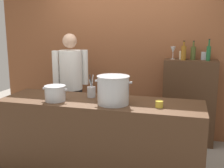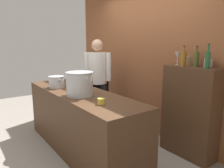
{
  "view_description": "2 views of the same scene",
  "coord_description": "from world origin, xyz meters",
  "views": [
    {
      "loc": [
        0.97,
        -2.99,
        1.74
      ],
      "look_at": [
        0.04,
        0.38,
        1.03
      ],
      "focal_mm": 44.23,
      "sensor_mm": 36.0,
      "label": 1
    },
    {
      "loc": [
        2.7,
        -1.39,
        1.6
      ],
      "look_at": [
        0.27,
        0.37,
        1.02
      ],
      "focal_mm": 34.3,
      "sensor_mm": 36.0,
      "label": 2
    }
  ],
  "objects": [
    {
      "name": "ground_plane",
      "position": [
        0.0,
        0.0,
        0.0
      ],
      "size": [
        8.0,
        8.0,
        0.0
      ],
      "primitive_type": "plane",
      "color": "gray"
    },
    {
      "name": "brick_back_panel",
      "position": [
        0.0,
        1.4,
        1.5
      ],
      "size": [
        4.4,
        0.1,
        3.0
      ],
      "primitive_type": "cube",
      "color": "brown",
      "rests_on": "ground_plane"
    },
    {
      "name": "prep_counter",
      "position": [
        0.0,
        0.0,
        0.45
      ],
      "size": [
        2.39,
        0.7,
        0.9
      ],
      "primitive_type": "cube",
      "color": "#472D1C",
      "rests_on": "ground_plane"
    },
    {
      "name": "bar_cabinet",
      "position": [
        1.02,
        1.19,
        0.64
      ],
      "size": [
        0.76,
        0.32,
        1.28
      ],
      "primitive_type": "cube",
      "color": "#472D1C",
      "rests_on": "ground_plane"
    },
    {
      "name": "chef",
      "position": [
        -0.7,
        0.75,
        0.96
      ],
      "size": [
        0.46,
        0.41,
        1.66
      ],
      "rotation": [
        0.0,
        0.0,
        3.75
      ],
      "color": "black",
      "rests_on": "ground_plane"
    },
    {
      "name": "stockpot_large",
      "position": [
        0.19,
        -0.1,
        1.06
      ],
      "size": [
        0.42,
        0.37,
        0.32
      ],
      "color": "#B7BABF",
      "rests_on": "prep_counter"
    },
    {
      "name": "stockpot_small",
      "position": [
        -0.5,
        -0.15,
        0.99
      ],
      "size": [
        0.31,
        0.25,
        0.18
      ],
      "color": "#B7BABF",
      "rests_on": "prep_counter"
    },
    {
      "name": "utensil_crock",
      "position": [
        -0.15,
        0.13,
        0.97
      ],
      "size": [
        0.1,
        0.1,
        0.28
      ],
      "color": "#B7BABF",
      "rests_on": "prep_counter"
    },
    {
      "name": "butter_jar",
      "position": [
        0.7,
        -0.09,
        0.94
      ],
      "size": [
        0.08,
        0.08,
        0.07
      ],
      "primitive_type": "cylinder",
      "color": "yellow",
      "rests_on": "prep_counter"
    },
    {
      "name": "wine_bottle_green",
      "position": [
        1.25,
        1.13,
        1.39
      ],
      "size": [
        0.06,
        0.06,
        0.31
      ],
      "color": "#1E592D",
      "rests_on": "bar_cabinet"
    },
    {
      "name": "wine_bottle_amber",
      "position": [
        0.91,
        1.12,
        1.39
      ],
      "size": [
        0.07,
        0.07,
        0.28
      ],
      "color": "#8C5919",
      "rests_on": "bar_cabinet"
    },
    {
      "name": "wine_bottle_olive",
      "position": [
        1.04,
        1.21,
        1.39
      ],
      "size": [
        0.07,
        0.07,
        0.27
      ],
      "color": "#475123",
      "rests_on": "bar_cabinet"
    },
    {
      "name": "wine_glass_short",
      "position": [
        0.75,
        1.19,
        1.42
      ],
      "size": [
        0.08,
        0.08,
        0.19
      ],
      "color": "silver",
      "rests_on": "bar_cabinet"
    },
    {
      "name": "spice_tin_cream",
      "position": [
        0.89,
        1.22,
        1.34
      ],
      "size": [
        0.08,
        0.08,
        0.12
      ],
      "primitive_type": "cube",
      "color": "beige",
      "rests_on": "bar_cabinet"
    },
    {
      "name": "spice_tin_silver",
      "position": [
        1.2,
        1.25,
        1.34
      ],
      "size": [
        0.08,
        0.08,
        0.11
      ],
      "primitive_type": "cube",
      "color": "#B2B2B7",
      "rests_on": "bar_cabinet"
    }
  ]
}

